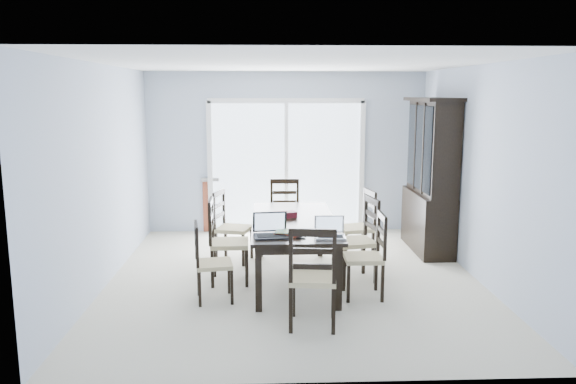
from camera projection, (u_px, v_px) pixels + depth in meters
name	position (u px, v px, depth m)	size (l,w,h in m)	color
floor	(294.00, 279.00, 6.91)	(5.00, 5.00, 0.00)	#BDB8A2
ceiling	(294.00, 63.00, 6.45)	(5.00, 5.00, 0.00)	white
back_wall	(286.00, 153.00, 9.14)	(4.50, 0.02, 2.60)	#ACB9CE
wall_left	(103.00, 176.00, 6.59)	(0.02, 5.00, 2.60)	#ACB9CE
wall_right	(480.00, 174.00, 6.77)	(0.02, 5.00, 2.60)	#ACB9CE
balcony	(284.00, 220.00, 10.36)	(4.50, 2.00, 0.10)	gray
railing	(283.00, 179.00, 11.24)	(4.50, 0.06, 1.10)	#99999E
dining_table	(294.00, 226.00, 6.79)	(1.00, 2.20, 0.75)	black
china_hutch	(430.00, 177.00, 8.03)	(0.50, 1.38, 2.20)	black
sliding_door	(286.00, 166.00, 9.15)	(2.52, 0.05, 2.18)	silver
chair_left_near	(206.00, 254.00, 6.11)	(0.45, 0.44, 1.01)	black
chair_left_mid	(221.00, 232.00, 6.71)	(0.47, 0.46, 1.18)	black
chair_left_far	(227.00, 218.00, 7.57)	(0.53, 0.52, 1.12)	black
chair_right_near	(372.00, 246.00, 6.24)	(0.43, 0.42, 1.10)	black
chair_right_mid	(363.00, 230.00, 6.81)	(0.53, 0.52, 1.18)	black
chair_right_far	(362.00, 218.00, 7.58)	(0.51, 0.50, 1.13)	black
chair_end_near	(313.00, 267.00, 5.34)	(0.50, 0.51, 1.19)	black
chair_end_far	(285.00, 206.00, 8.32)	(0.44, 0.45, 1.15)	black
laptop_dark	(271.00, 232.00, 5.96)	(0.39, 0.29, 0.25)	black
laptop_silver	(330.00, 233.00, 5.94)	(0.33, 0.23, 0.22)	silver
book_stack	(288.00, 233.00, 6.06)	(0.33, 0.27, 0.05)	#9C2A13
cell_phone	(301.00, 238.00, 5.91)	(0.10, 0.05, 0.01)	black
game_box	(285.00, 215.00, 6.90)	(0.28, 0.14, 0.07)	#4A0E19
hot_tub	(248.00, 195.00, 10.07)	(1.95, 1.80, 0.90)	maroon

